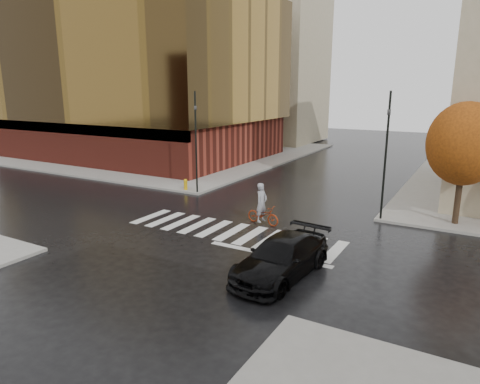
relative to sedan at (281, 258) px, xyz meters
The scene contains 12 objects.
ground 5.48m from the sedan, 144.95° to the left, with size 120.00×120.00×0.00m, color black.
sidewalk_nw 35.06m from the sedan, 136.53° to the left, with size 30.00×30.00×0.15m, color gray.
crosswalk 5.78m from the sedan, 140.85° to the left, with size 12.00×3.00×0.01m, color silver.
office_glass 34.65m from the sedan, 141.40° to the left, with size 27.00×19.00×16.00m.
building_nw_far 45.99m from the sedan, 117.00° to the left, with size 14.00×12.00×20.00m, color tan.
tree_ne_a 12.45m from the sedan, 62.12° to the left, with size 3.80×3.80×6.50m.
sedan is the anchor object (origin of this frame).
cyclist 6.71m from the sedan, 123.17° to the left, with size 2.10×1.01×2.29m.
traffic_light_nw 14.65m from the sedan, 138.76° to the left, with size 0.20×0.18×6.93m.
traffic_light_ne 10.16m from the sedan, 78.81° to the left, with size 0.20×0.21×7.01m.
fire_hydrant 15.29m from the sedan, 141.04° to the left, with size 0.28×0.28×0.78m.
manhole 5.48m from the sedan, 109.62° to the left, with size 0.62×0.62×0.01m, color #463719.
Camera 1 is at (10.83, -17.62, 7.31)m, focal length 32.00 mm.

